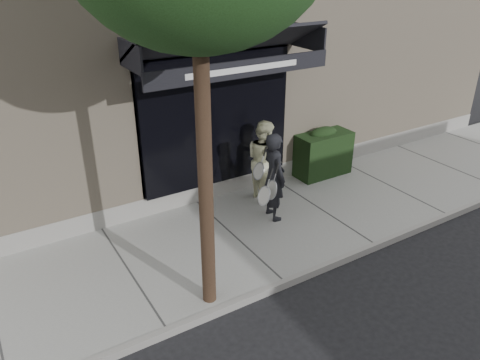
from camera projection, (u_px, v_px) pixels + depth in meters
ground at (318, 213)px, 9.55m from camera, size 80.00×80.00×0.00m
sidewalk at (318, 210)px, 9.52m from camera, size 20.00×3.00×0.12m
curb at (375, 246)px, 8.33m from camera, size 20.00×0.10×0.14m
building_facade at (202, 40)px, 12.14m from camera, size 14.30×8.04×5.64m
hedge at (322, 152)px, 10.73m from camera, size 1.30×0.70×1.14m
pedestrian_front at (274, 177)px, 8.80m from camera, size 0.81×0.86×1.73m
pedestrian_back at (264, 160)px, 9.54m from camera, size 0.77×0.88×1.69m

